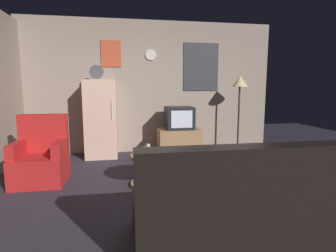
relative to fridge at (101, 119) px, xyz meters
The scene contains 13 objects.
ground_plane 2.44m from the fridge, 64.27° to the right, with size 12.00×12.00×0.00m, color #2D2833.
wall_with_art 1.24m from the fridge, 19.34° to the left, with size 5.20×0.12×2.71m.
fridge is the anchor object (origin of this frame).
tv_stand 1.61m from the fridge, ahead, with size 0.84×0.53×0.54m.
crt_tv 1.53m from the fridge, ahead, with size 0.54×0.51×0.44m.
standing_lamp 2.83m from the fridge, ahead, with size 0.32×0.32×1.59m.
coffee_table 2.00m from the fridge, 63.30° to the right, with size 0.72×0.72×0.43m.
wine_glass 1.89m from the fridge, 66.21° to the right, with size 0.05×0.05×0.15m, color silver.
mug_ceramic_white 2.12m from the fridge, 66.95° to the right, with size 0.08×0.08×0.09m, color silver.
mug_ceramic_tan 1.79m from the fridge, 65.73° to the right, with size 0.08×0.08×0.09m, color tan.
remote_control 2.12m from the fridge, 63.22° to the right, with size 0.15×0.04×0.02m, color black.
armchair 1.57m from the fridge, 119.77° to the right, with size 0.68×0.68×0.96m.
couch 3.56m from the fridge, 67.62° to the right, with size 1.70×0.80×0.92m.
Camera 1 is at (-0.57, -3.18, 1.34)m, focal length 28.37 mm.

